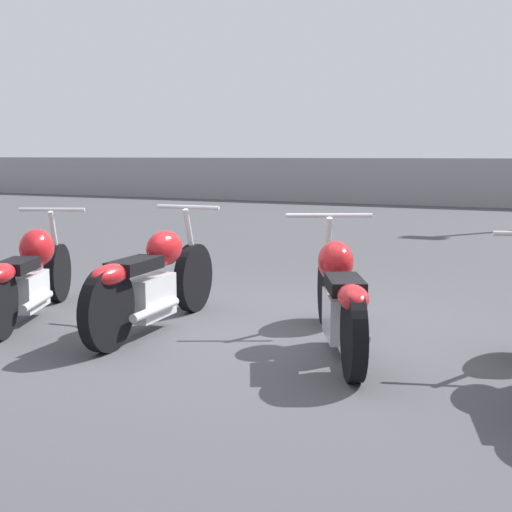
# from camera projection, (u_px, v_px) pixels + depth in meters

# --- Properties ---
(ground_plane) EXTENTS (60.00, 60.00, 0.00)m
(ground_plane) POSITION_uv_depth(u_px,v_px,m) (259.00, 333.00, 5.89)
(ground_plane) COLOR #424247
(fence_back) EXTENTS (40.00, 0.04, 1.36)m
(fence_back) POSITION_uv_depth(u_px,v_px,m) (502.00, 183.00, 19.50)
(fence_back) COLOR gray
(fence_back) RESTS_ON ground_plane
(motorcycle_slot_1) EXTENTS (1.02, 1.94, 0.95)m
(motorcycle_slot_1) POSITION_uv_depth(u_px,v_px,m) (30.00, 275.00, 6.32)
(motorcycle_slot_1) COLOR black
(motorcycle_slot_1) RESTS_ON ground_plane
(motorcycle_slot_2) EXTENTS (0.62, 2.12, 1.01)m
(motorcycle_slot_2) POSITION_uv_depth(u_px,v_px,m) (152.00, 281.00, 5.91)
(motorcycle_slot_2) COLOR black
(motorcycle_slot_2) RESTS_ON ground_plane
(motorcycle_slot_3) EXTENTS (1.18, 2.01, 0.97)m
(motorcycle_slot_3) POSITION_uv_depth(u_px,v_px,m) (339.00, 297.00, 5.33)
(motorcycle_slot_3) COLOR black
(motorcycle_slot_3) RESTS_ON ground_plane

